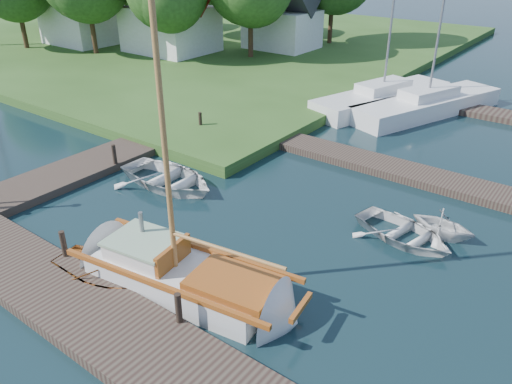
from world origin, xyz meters
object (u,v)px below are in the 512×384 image
Objects in this scene: tender_d at (444,222)px; house_a at (170,17)px; marina_boat_1 at (427,104)px; house_b at (81,14)px; sailboat at (188,280)px; house_c at (282,20)px; mooring_post_4 at (114,154)px; tender_a at (168,175)px; dinghy at (108,268)px; tender_c at (404,230)px; marina_boat_0 at (382,97)px; mooring_post_5 at (200,121)px; mooring_post_2 at (178,308)px; mooring_post_1 at (64,244)px.

house_a reaches higher than tender_d.
house_b is at bearing 111.16° from marina_boat_1.
sailboat is 29.70m from house_c.
sailboat is at bearing -26.46° from mooring_post_4.
tender_a is 0.44× the size of marina_boat_1.
dinghy is 0.81× the size of tender_a.
sailboat is at bearing -31.88° from house_b.
house_b is (-32.17, 11.95, 2.44)m from tender_c.
dinghy is 0.32× the size of marina_boat_0.
marina_boat_0 is at bearing 40.81° from tender_c.
house_a is at bearing 100.68° from marina_boat_0.
mooring_post_2 is at bearing -49.64° from mooring_post_5.
house_c is (-7.00, 17.00, 1.88)m from mooring_post_5.
house_a is (-18.48, 20.70, 2.62)m from dinghy.
mooring_post_5 is at bearing 88.93° from tender_c.
mooring_post_4 is 0.41× the size of tender_d.
mooring_post_1 is at bearing -37.23° from house_b.
tender_d is at bearing -27.54° from house_a.
mooring_post_4 is at bearing 128.66° from mooring_post_1.
house_a is at bearing -135.00° from house_c.
mooring_post_1 is at bearing 148.27° from tender_c.
mooring_post_4 is 0.08× the size of marina_boat_1.
mooring_post_4 is 14.98m from marina_boat_0.
house_a reaches higher than mooring_post_5.
house_b reaches higher than mooring_post_5.
house_c is (-14.59, 25.78, 2.24)m from sailboat.
sailboat reaches higher than tender_c.
dinghy is at bearing 174.32° from mooring_post_2.
mooring_post_5 is 0.08× the size of marina_boat_0.
marina_boat_0 is (-3.50, 19.12, -0.14)m from mooring_post_2.
tender_d is (12.07, 2.93, -0.18)m from mooring_post_4.
mooring_post_5 is 0.41× the size of tender_d.
mooring_post_4 is 0.15× the size of house_c.
house_c reaches higher than tender_d.
house_c is (-18.17, 19.95, 2.25)m from tender_c.
marina_boat_0 reaches higher than dinghy.
tender_a is 0.71× the size of house_b.
marina_boat_0 is 14.50m from house_c.
mooring_post_1 reaches higher than tender_c.
tender_a is at bearing 115.46° from tender_c.
house_b is at bearing 83.35° from tender_c.
tender_c is at bearing -50.35° from dinghy.
dinghy is 1.72× the size of tender_d.
tender_c is (5.68, 6.75, -0.01)m from dinghy.
house_c is at bearing 48.66° from tender_d.
house_a is (-18.00, 1.88, 2.40)m from marina_boat_0.
mooring_post_2 is 0.15× the size of house_c.
mooring_post_1 is 6.40m from mooring_post_4.
mooring_post_4 is 11.36m from tender_c.
sailboat reaches higher than mooring_post_2.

